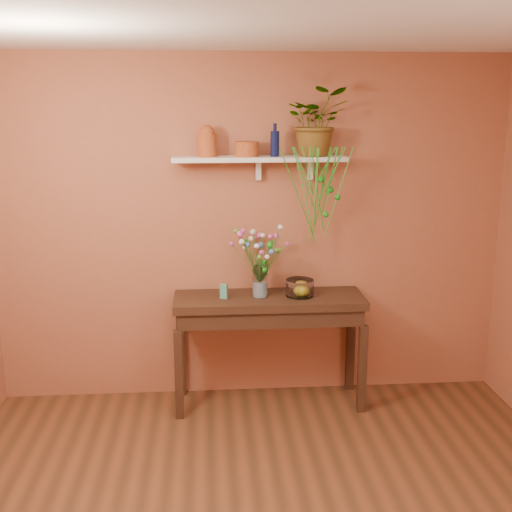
{
  "coord_description": "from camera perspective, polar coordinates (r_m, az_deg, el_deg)",
  "views": [
    {
      "loc": [
        -0.34,
        -2.89,
        2.32
      ],
      "look_at": [
        0.0,
        1.55,
        1.25
      ],
      "focal_mm": 44.59,
      "sensor_mm": 36.0,
      "label": 1
    }
  ],
  "objects": [
    {
      "name": "room",
      "position": [
        3.07,
        2.21,
        -4.91
      ],
      "size": [
        4.04,
        4.04,
        2.7
      ],
      "color": "brown",
      "rests_on": "ground"
    },
    {
      "name": "sideboard",
      "position": [
        4.92,
        1.19,
        -5.07
      ],
      "size": [
        1.45,
        0.47,
        0.88
      ],
      "color": "#3A2218",
      "rests_on": "ground"
    },
    {
      "name": "wall_shelf",
      "position": [
        4.8,
        0.43,
        8.66
      ],
      "size": [
        1.3,
        0.24,
        0.19
      ],
      "color": "white",
      "rests_on": "room"
    },
    {
      "name": "terracotta_jug",
      "position": [
        4.76,
        -4.43,
        10.19
      ],
      "size": [
        0.15,
        0.15,
        0.23
      ],
      "color": "#B95E24",
      "rests_on": "wall_shelf"
    },
    {
      "name": "terracotta_pot",
      "position": [
        4.78,
        -0.85,
        9.57
      ],
      "size": [
        0.21,
        0.21,
        0.11
      ],
      "primitive_type": "cylinder",
      "rotation": [
        0.0,
        0.0,
        -0.19
      ],
      "color": "#B95E24",
      "rests_on": "wall_shelf"
    },
    {
      "name": "blue_bottle",
      "position": [
        4.77,
        1.7,
        10.09
      ],
      "size": [
        0.08,
        0.08,
        0.24
      ],
      "color": "#0B133C",
      "rests_on": "wall_shelf"
    },
    {
      "name": "spider_plant",
      "position": [
        4.85,
        5.47,
        11.9
      ],
      "size": [
        0.46,
        0.4,
        0.5
      ],
      "primitive_type": "imported",
      "rotation": [
        0.0,
        0.0,
        0.01
      ],
      "color": "#1B8018",
      "rests_on": "wall_shelf"
    },
    {
      "name": "plant_fronds",
      "position": [
        4.73,
        5.97,
        5.97
      ],
      "size": [
        0.54,
        0.35,
        0.74
      ],
      "color": "#1B8018",
      "rests_on": "wall_shelf"
    },
    {
      "name": "glass_vase",
      "position": [
        4.85,
        0.37,
        -2.48
      ],
      "size": [
        0.12,
        0.12,
        0.24
      ],
      "color": "white",
      "rests_on": "sideboard"
    },
    {
      "name": "bouquet",
      "position": [
        4.78,
        0.26,
        0.77
      ],
      "size": [
        0.44,
        0.42,
        0.44
      ],
      "color": "#386B28",
      "rests_on": "glass_vase"
    },
    {
      "name": "glass_bowl",
      "position": [
        4.89,
        3.94,
        -2.91
      ],
      "size": [
        0.21,
        0.21,
        0.13
      ],
      "color": "white",
      "rests_on": "sideboard"
    },
    {
      "name": "lemon",
      "position": [
        4.88,
        4.06,
        -3.06
      ],
      "size": [
        0.09,
        0.09,
        0.09
      ],
      "primitive_type": "sphere",
      "color": "yellow",
      "rests_on": "glass_bowl"
    },
    {
      "name": "carton",
      "position": [
        4.82,
        -2.9,
        -3.18
      ],
      "size": [
        0.06,
        0.06,
        0.11
      ],
      "primitive_type": "cube",
      "rotation": [
        0.0,
        0.0,
        -0.32
      ],
      "color": "teal",
      "rests_on": "sideboard"
    }
  ]
}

